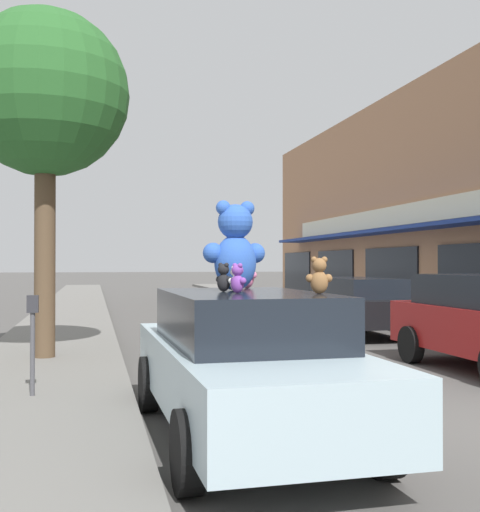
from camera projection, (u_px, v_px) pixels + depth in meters
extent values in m
plane|color=#514F4C|center=(474.00, 427.00, 7.19)|extent=(260.00, 260.00, 0.00)
cube|color=slate|center=(11.00, 448.00, 6.09)|extent=(2.56, 90.00, 0.16)
cube|color=navy|center=(461.00, 223.00, 17.60)|extent=(1.10, 31.58, 0.12)
cube|color=beige|center=(477.00, 203.00, 17.72)|extent=(0.08, 30.07, 0.70)
cube|color=black|center=(477.00, 279.00, 17.70)|extent=(0.06, 4.08, 2.00)
cube|color=black|center=(390.00, 275.00, 22.93)|extent=(0.06, 4.08, 2.00)
cube|color=black|center=(335.00, 273.00, 28.16)|extent=(0.06, 4.08, 2.00)
cube|color=black|center=(297.00, 272.00, 33.40)|extent=(0.06, 4.08, 2.00)
cube|color=#ADC6D1|center=(244.00, 374.00, 6.71)|extent=(1.82, 4.80, 0.67)
cube|color=black|center=(244.00, 317.00, 6.72)|extent=(1.57, 2.65, 0.52)
cylinder|color=black|center=(148.00, 384.00, 7.94)|extent=(0.21, 0.68, 0.68)
cylinder|color=black|center=(279.00, 378.00, 8.35)|extent=(0.21, 0.68, 0.68)
cylinder|color=black|center=(187.00, 452.00, 5.07)|extent=(0.21, 0.68, 0.68)
cylinder|color=black|center=(383.00, 438.00, 5.48)|extent=(0.21, 0.68, 0.68)
ellipsoid|color=blue|center=(235.00, 263.00, 7.17)|extent=(0.52, 0.46, 0.62)
sphere|color=blue|center=(235.00, 222.00, 7.17)|extent=(0.44, 0.44, 0.39)
sphere|color=blue|center=(247.00, 208.00, 7.22)|extent=(0.18, 0.18, 0.17)
sphere|color=blue|center=(223.00, 208.00, 7.13)|extent=(0.18, 0.18, 0.17)
sphere|color=#548DFF|center=(231.00, 225.00, 7.33)|extent=(0.17, 0.17, 0.15)
sphere|color=blue|center=(255.00, 253.00, 7.28)|extent=(0.25, 0.25, 0.23)
sphere|color=blue|center=(213.00, 253.00, 7.12)|extent=(0.25, 0.25, 0.23)
ellipsoid|color=pink|center=(247.00, 278.00, 7.83)|extent=(0.22, 0.24, 0.24)
sphere|color=pink|center=(247.00, 264.00, 7.83)|extent=(0.21, 0.21, 0.15)
sphere|color=pink|center=(250.00, 259.00, 7.79)|extent=(0.09, 0.09, 0.06)
sphere|color=pink|center=(244.00, 259.00, 7.88)|extent=(0.09, 0.09, 0.06)
sphere|color=#FFA3DA|center=(251.00, 265.00, 7.88)|extent=(0.08, 0.08, 0.06)
sphere|color=pink|center=(253.00, 275.00, 7.77)|extent=(0.12, 0.12, 0.09)
sphere|color=pink|center=(243.00, 275.00, 7.91)|extent=(0.12, 0.12, 0.09)
ellipsoid|color=white|center=(236.00, 284.00, 6.83)|extent=(0.17, 0.17, 0.17)
sphere|color=white|center=(236.00, 272.00, 6.83)|extent=(0.15, 0.15, 0.11)
sphere|color=white|center=(238.00, 268.00, 6.86)|extent=(0.06, 0.06, 0.05)
sphere|color=white|center=(234.00, 268.00, 6.79)|extent=(0.06, 0.06, 0.05)
sphere|color=white|center=(232.00, 272.00, 6.85)|extent=(0.06, 0.06, 0.04)
sphere|color=white|center=(238.00, 281.00, 6.89)|extent=(0.09, 0.09, 0.06)
sphere|color=white|center=(231.00, 281.00, 6.77)|extent=(0.09, 0.09, 0.06)
ellipsoid|color=black|center=(224.00, 283.00, 6.86)|extent=(0.19, 0.19, 0.19)
sphere|color=black|center=(224.00, 269.00, 6.86)|extent=(0.17, 0.17, 0.12)
sphere|color=black|center=(226.00, 265.00, 6.83)|extent=(0.07, 0.07, 0.05)
sphere|color=black|center=(221.00, 265.00, 6.89)|extent=(0.07, 0.07, 0.05)
sphere|color=#3A3A3D|center=(227.00, 270.00, 6.90)|extent=(0.06, 0.06, 0.05)
sphere|color=black|center=(229.00, 280.00, 6.82)|extent=(0.10, 0.10, 0.07)
sphere|color=black|center=(219.00, 279.00, 6.92)|extent=(0.10, 0.10, 0.07)
ellipsoid|color=purple|center=(237.00, 284.00, 6.48)|extent=(0.17, 0.18, 0.19)
sphere|color=purple|center=(237.00, 270.00, 6.48)|extent=(0.16, 0.16, 0.12)
sphere|color=purple|center=(240.00, 266.00, 6.45)|extent=(0.07, 0.07, 0.05)
sphere|color=purple|center=(235.00, 266.00, 6.52)|extent=(0.07, 0.07, 0.05)
sphere|color=#BA67ED|center=(241.00, 271.00, 6.52)|extent=(0.06, 0.06, 0.05)
sphere|color=purple|center=(243.00, 281.00, 6.43)|extent=(0.09, 0.09, 0.07)
sphere|color=purple|center=(234.00, 281.00, 6.55)|extent=(0.09, 0.09, 0.07)
ellipsoid|color=olive|center=(319.00, 282.00, 6.37)|extent=(0.20, 0.18, 0.23)
sphere|color=olive|center=(319.00, 265.00, 6.37)|extent=(0.17, 0.17, 0.15)
sphere|color=olive|center=(324.00, 260.00, 6.38)|extent=(0.07, 0.07, 0.06)
sphere|color=olive|center=(314.00, 260.00, 6.37)|extent=(0.07, 0.07, 0.06)
sphere|color=tan|center=(318.00, 266.00, 6.43)|extent=(0.06, 0.06, 0.06)
sphere|color=olive|center=(328.00, 278.00, 6.39)|extent=(0.10, 0.10, 0.08)
sphere|color=olive|center=(310.00, 278.00, 6.38)|extent=(0.10, 0.10, 0.08)
cylinder|color=black|center=(411.00, 344.00, 11.81)|extent=(0.20, 0.68, 0.68)
cube|color=black|center=(356.00, 309.00, 16.42)|extent=(1.65, 4.34, 0.64)
cube|color=black|center=(356.00, 287.00, 16.43)|extent=(1.45, 3.09, 0.48)
cylinder|color=black|center=(309.00, 318.00, 17.55)|extent=(0.20, 0.68, 0.68)
cylinder|color=black|center=(364.00, 317.00, 17.91)|extent=(0.20, 0.68, 0.68)
cylinder|color=black|center=(347.00, 327.00, 14.93)|extent=(0.20, 0.68, 0.68)
cylinder|color=black|center=(410.00, 326.00, 15.29)|extent=(0.20, 0.68, 0.68)
cylinder|color=brown|center=(45.00, 260.00, 11.47)|extent=(0.37, 0.37, 3.47)
sphere|color=#286028|center=(45.00, 93.00, 11.51)|extent=(2.99, 2.99, 2.99)
cylinder|color=#4C4C51|center=(32.00, 354.00, 8.12)|extent=(0.06, 0.06, 1.05)
cube|color=#2D2D33|center=(33.00, 304.00, 8.13)|extent=(0.14, 0.10, 0.22)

